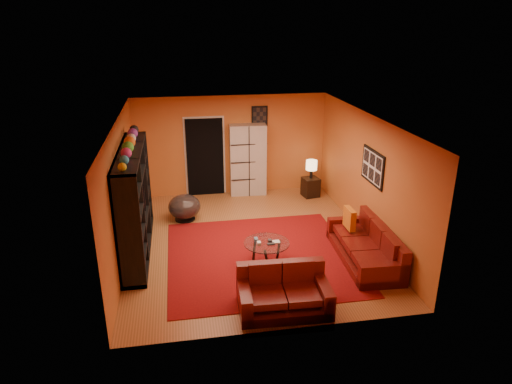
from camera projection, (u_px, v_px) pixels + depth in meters
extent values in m
plane|color=brown|center=(250.00, 241.00, 9.65)|extent=(6.00, 6.00, 0.00)
plane|color=white|center=(249.00, 119.00, 8.72)|extent=(6.00, 6.00, 0.00)
plane|color=#BE6329|center=(231.00, 145.00, 11.95)|extent=(6.00, 0.00, 6.00)
plane|color=#BE6329|center=(283.00, 254.00, 6.42)|extent=(6.00, 0.00, 6.00)
plane|color=#BE6329|center=(121.00, 191.00, 8.78)|extent=(0.00, 6.00, 6.00)
plane|color=#BE6329|center=(367.00, 176.00, 9.59)|extent=(0.00, 6.00, 6.00)
cube|color=#630B0D|center=(260.00, 256.00, 9.02)|extent=(3.60, 3.60, 0.01)
cube|color=black|center=(205.00, 157.00, 11.90)|extent=(0.95, 0.10, 2.04)
cube|color=black|center=(373.00, 167.00, 9.20)|extent=(0.03, 1.00, 0.70)
cube|color=black|center=(260.00, 116.00, 11.79)|extent=(0.42, 0.03, 0.52)
cube|color=black|center=(135.00, 202.00, 8.91)|extent=(0.45, 3.00, 2.10)
imported|color=black|center=(137.00, 206.00, 8.90)|extent=(0.91, 0.12, 0.52)
cube|color=#510C0A|center=(363.00, 252.00, 8.84)|extent=(0.99, 2.19, 0.32)
cube|color=#510C0A|center=(382.00, 239.00, 8.78)|extent=(0.29, 2.16, 0.85)
cube|color=#510C0A|center=(384.00, 272.00, 7.87)|extent=(0.89, 0.22, 0.62)
cube|color=#510C0A|center=(348.00, 224.00, 9.70)|extent=(0.89, 0.22, 0.62)
cube|color=#510C0A|center=(374.00, 253.00, 8.17)|extent=(0.69, 0.61, 0.12)
cube|color=#510C0A|center=(363.00, 238.00, 8.72)|extent=(0.69, 0.61, 0.12)
cube|color=#510C0A|center=(353.00, 225.00, 9.28)|extent=(0.69, 0.61, 0.12)
cube|color=#510C0A|center=(284.00, 301.00, 7.31)|extent=(1.49, 0.93, 0.32)
cube|color=#510C0A|center=(280.00, 275.00, 7.54)|extent=(1.46, 0.24, 0.85)
cube|color=#510C0A|center=(323.00, 290.00, 7.34)|extent=(0.22, 0.88, 0.62)
cube|color=#510C0A|center=(244.00, 296.00, 7.18)|extent=(0.22, 0.88, 0.62)
cube|color=#510C0A|center=(302.00, 284.00, 7.20)|extent=(0.55, 0.67, 0.12)
cube|color=#510C0A|center=(268.00, 287.00, 7.13)|extent=(0.55, 0.67, 0.12)
cube|color=orange|center=(349.00, 218.00, 9.19)|extent=(0.12, 0.42, 0.42)
cylinder|color=silver|center=(267.00, 243.00, 8.61)|extent=(0.87, 0.87, 0.02)
cylinder|color=black|center=(278.00, 250.00, 8.81)|extent=(0.05, 0.05, 0.42)
cylinder|color=black|center=(254.00, 250.00, 8.81)|extent=(0.05, 0.05, 0.42)
cylinder|color=black|center=(267.00, 260.00, 8.43)|extent=(0.05, 0.05, 0.42)
cube|color=#B5B0A7|center=(248.00, 160.00, 11.96)|extent=(0.96, 0.47, 1.88)
cylinder|color=black|center=(185.00, 219.00, 10.67)|extent=(0.44, 0.44, 0.03)
cylinder|color=black|center=(185.00, 216.00, 10.64)|extent=(0.06, 0.06, 0.15)
ellipsoid|color=#473E3E|center=(184.00, 207.00, 10.56)|extent=(0.75, 0.75, 0.56)
cube|color=black|center=(311.00, 187.00, 12.02)|extent=(0.46, 0.46, 0.50)
cylinder|color=black|center=(311.00, 174.00, 11.89)|extent=(0.08, 0.08, 0.23)
cylinder|color=#F5CB86|center=(312.00, 165.00, 11.80)|extent=(0.29, 0.29, 0.25)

